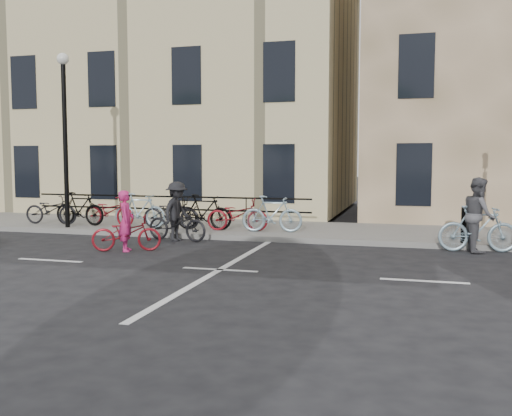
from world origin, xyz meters
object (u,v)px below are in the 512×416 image
(lamp_post, at_px, (65,118))
(cyclist_pink, at_px, (126,230))
(cyclist_grey, at_px, (478,222))
(cyclist_dark, at_px, (177,218))

(lamp_post, distance_m, cyclist_pink, 5.37)
(cyclist_grey, bearing_deg, cyclist_dark, 83.20)
(cyclist_pink, bearing_deg, lamp_post, 30.33)
(cyclist_pink, xyz_separation_m, cyclist_dark, (0.49, 1.96, 0.13))
(cyclist_pink, relative_size, cyclist_dark, 0.92)
(lamp_post, bearing_deg, cyclist_grey, -2.91)
(cyclist_grey, xyz_separation_m, cyclist_dark, (-7.79, -0.21, -0.09))
(cyclist_pink, bearing_deg, cyclist_grey, -96.73)
(cyclist_grey, bearing_deg, lamp_post, 78.73)
(cyclist_pink, distance_m, cyclist_grey, 8.57)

